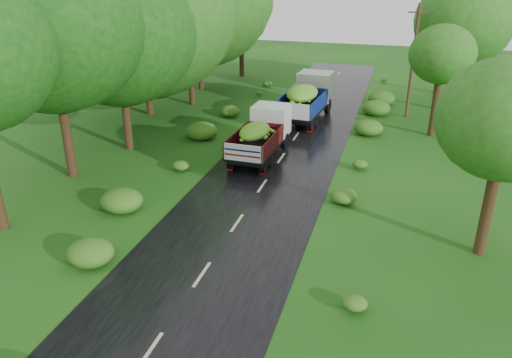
% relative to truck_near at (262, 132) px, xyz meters
% --- Properties ---
extents(ground, '(120.00, 120.00, 0.00)m').
position_rel_truck_near_xyz_m(ground, '(1.18, -16.09, -1.43)').
color(ground, '#11430E').
rests_on(ground, ground).
extents(road, '(6.50, 80.00, 0.02)m').
position_rel_truck_near_xyz_m(road, '(1.18, -11.09, -1.42)').
color(road, black).
rests_on(road, ground).
extents(road_lines, '(0.12, 69.60, 0.00)m').
position_rel_truck_near_xyz_m(road_lines, '(1.18, -10.09, -1.41)').
color(road_lines, '#BFB78C').
rests_on(road_lines, road).
extents(truck_near, '(2.30, 6.07, 2.52)m').
position_rel_truck_near_xyz_m(truck_near, '(0.00, 0.00, 0.00)').
color(truck_near, black).
rests_on(truck_near, ground).
extents(truck_far, '(2.95, 7.07, 2.90)m').
position_rel_truck_near_xyz_m(truck_far, '(1.08, 8.04, 0.21)').
color(truck_far, black).
rests_on(truck_far, ground).
extents(utility_pole, '(1.36, 0.23, 7.78)m').
position_rel_truck_near_xyz_m(utility_pole, '(7.87, 10.50, 2.58)').
color(utility_pole, '#382616').
rests_on(utility_pole, ground).
extents(trees_left, '(6.86, 35.05, 9.76)m').
position_rel_truck_near_xyz_m(trees_left, '(-8.99, 5.10, 5.57)').
color(trees_left, black).
rests_on(trees_left, ground).
extents(trees_right, '(4.79, 29.39, 8.11)m').
position_rel_truck_near_xyz_m(trees_right, '(10.57, 8.10, 4.22)').
color(trees_right, black).
rests_on(trees_right, ground).
extents(shrubs, '(11.90, 44.00, 0.70)m').
position_rel_truck_near_xyz_m(shrubs, '(1.18, -2.09, -1.08)').
color(shrubs, '#295F16').
rests_on(shrubs, ground).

